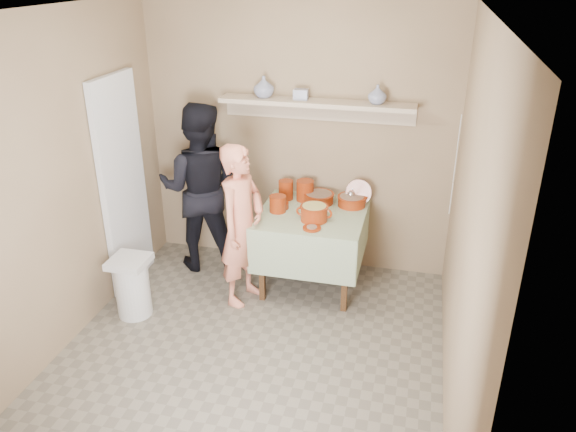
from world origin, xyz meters
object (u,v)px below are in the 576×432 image
(person_cook, at_px, (242,226))
(cazuela_rice, at_px, (314,212))
(serving_table, at_px, (312,224))
(person_helper, at_px, (200,188))
(trash_bin, at_px, (132,286))

(person_cook, height_order, cazuela_rice, person_cook)
(person_cook, bearing_deg, serving_table, -39.31)
(person_helper, relative_size, trash_bin, 3.03)
(cazuela_rice, relative_size, trash_bin, 0.59)
(cazuela_rice, height_order, trash_bin, cazuela_rice)
(cazuela_rice, bearing_deg, serving_table, 106.70)
(person_helper, distance_m, cazuela_rice, 1.23)
(cazuela_rice, bearing_deg, person_cook, -159.10)
(person_helper, height_order, trash_bin, person_helper)
(person_cook, xyz_separation_m, serving_table, (0.55, 0.39, -0.10))
(person_cook, xyz_separation_m, trash_bin, (-0.87, -0.48, -0.46))
(person_helper, height_order, serving_table, person_helper)
(person_cook, bearing_deg, person_helper, 64.07)
(person_cook, bearing_deg, cazuela_rice, -53.89)
(person_helper, xyz_separation_m, cazuela_rice, (1.20, -0.29, -0.00))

